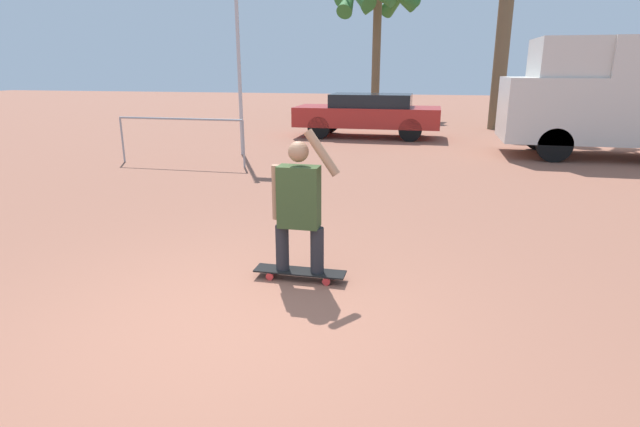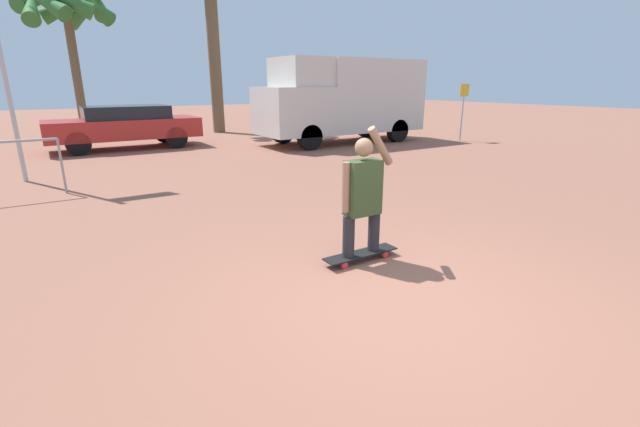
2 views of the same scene
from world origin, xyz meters
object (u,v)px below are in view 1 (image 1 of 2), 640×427
person_skateboarder (299,201)px  flagpole (242,26)px  skateboard (300,272)px  parked_car_red (368,113)px

person_skateboarder → flagpole: flagpole is taller
skateboard → parked_car_red: (-0.76, 11.48, 0.67)m
skateboard → person_skateboarder: size_ratio=0.65×
person_skateboarder → parked_car_red: size_ratio=0.33×
flagpole → skateboard: bearing=-65.5°
skateboard → flagpole: size_ratio=0.18×
parked_car_red → flagpole: 5.41m
person_skateboarder → flagpole: 8.42m
parked_car_red → flagpole: flagpole is taller
person_skateboarder → skateboard: bearing=-0.0°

